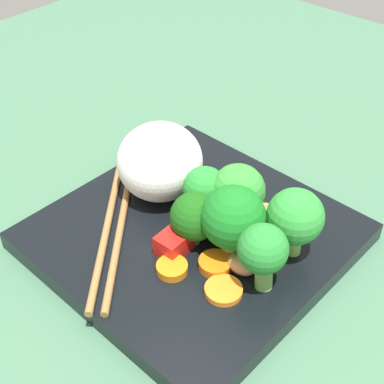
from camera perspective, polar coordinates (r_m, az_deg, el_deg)
ground_plane at (r=48.90cm, az=0.11°, el=-6.13°), size 110.00×110.00×2.00cm
square_plate at (r=47.60cm, az=0.11°, el=-4.58°), size 23.75×23.75×1.68cm
rice_mound at (r=48.81cm, az=-3.34°, el=3.17°), size 10.54×10.45×6.83cm
broccoli_floret_0 at (r=43.11cm, az=10.60°, el=-2.62°), size 4.51×4.51×6.24cm
broccoli_floret_1 at (r=42.72cm, az=4.42°, el=-2.63°), size 5.12×5.12×6.47cm
broccoli_floret_2 at (r=44.18cm, az=0.28°, el=-2.58°), size 4.02×4.02×4.77cm
broccoli_floret_3 at (r=40.33cm, az=7.34°, el=-6.05°), size 3.80×3.80×5.86cm
broccoli_floret_4 at (r=45.79cm, az=1.02°, el=0.33°), size 3.69×3.69×5.47cm
broccoli_floret_5 at (r=45.07cm, az=4.77°, el=-0.03°), size 4.51×4.51×6.12cm
carrot_slice_0 at (r=43.72cm, az=2.41°, el=-7.40°), size 3.57×3.57×0.74cm
carrot_slice_1 at (r=42.10cm, az=3.27°, el=-10.09°), size 3.35×3.35×0.49cm
carrot_slice_2 at (r=43.41cm, az=-2.08°, el=-7.85°), size 3.48×3.48×0.71cm
carrot_slice_3 at (r=44.45cm, az=7.72°, el=-7.03°), size 3.01×3.01×0.52cm
carrot_slice_4 at (r=48.53cm, az=3.39°, el=-1.91°), size 2.25×2.25×0.46cm
pepper_chunk_4 at (r=44.53cm, az=-1.87°, el=-5.29°), size 2.86×2.20×1.83cm
chicken_piece_0 at (r=47.74cm, az=7.14°, el=-2.17°), size 3.38×3.02×1.54cm
chicken_piece_1 at (r=45.74cm, az=8.57°, el=-3.40°), size 4.79×5.01×2.92cm
chicken_piece_2 at (r=43.27cm, az=5.16°, el=-7.44°), size 1.88×2.50×1.52cm
chopstick_pair at (r=48.24cm, az=-7.86°, el=-2.45°), size 17.40×15.09×0.62cm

